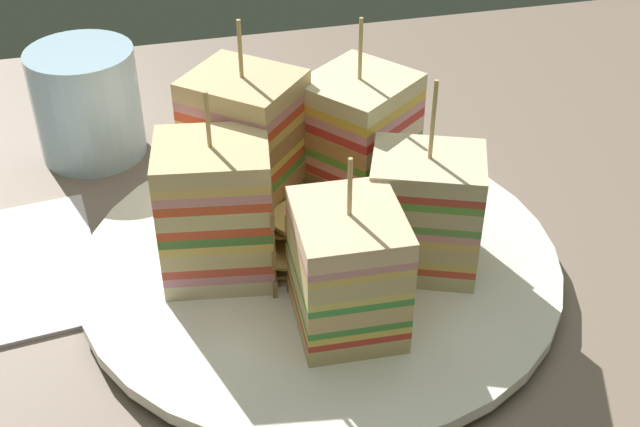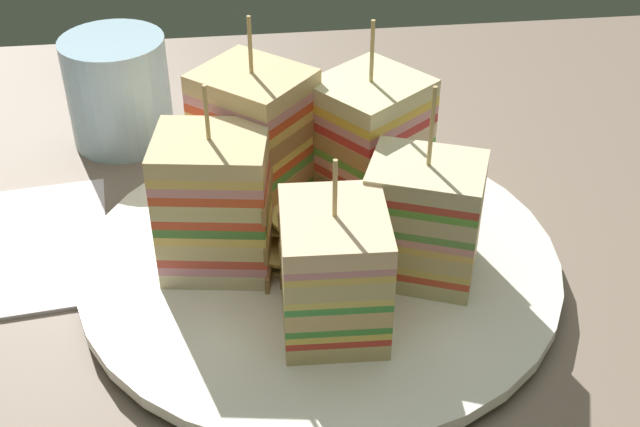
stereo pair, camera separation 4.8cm
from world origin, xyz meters
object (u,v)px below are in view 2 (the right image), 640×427
at_px(sandwich_wedge_3, 423,220).
at_px(drinking_glass, 120,98).
at_px(plate, 320,262).
at_px(chip_pile, 297,236).
at_px(sandwich_wedge_0, 256,146).
at_px(sandwich_wedge_2, 325,272).
at_px(sandwich_wedge_1, 216,207).
at_px(sandwich_wedge_4, 368,146).
at_px(spoon, 299,113).

xyz_separation_m(sandwich_wedge_3, drinking_glass, (-0.18, 0.20, -0.02)).
relative_size(plate, chip_pile, 3.67).
bearing_deg(sandwich_wedge_0, sandwich_wedge_2, -33.97).
xyz_separation_m(sandwich_wedge_1, chip_pile, (0.05, 0.00, -0.03)).
distance_m(sandwich_wedge_4, drinking_glass, 0.21).
xyz_separation_m(sandwich_wedge_0, sandwich_wedge_4, (0.07, -0.00, -0.00)).
bearing_deg(drinking_glass, plate, -54.20).
distance_m(sandwich_wedge_1, drinking_glass, 0.19).
distance_m(plate, sandwich_wedge_2, 0.07).
bearing_deg(sandwich_wedge_4, spoon, -116.56).
xyz_separation_m(sandwich_wedge_2, sandwich_wedge_3, (0.06, 0.04, 0.00)).
relative_size(sandwich_wedge_2, sandwich_wedge_4, 0.82).
distance_m(sandwich_wedge_0, drinking_glass, 0.16).
bearing_deg(drinking_glass, sandwich_wedge_4, -38.47).
bearing_deg(sandwich_wedge_0, sandwich_wedge_3, 2.35).
relative_size(sandwich_wedge_2, chip_pile, 1.33).
height_order(sandwich_wedge_1, sandwich_wedge_4, sandwich_wedge_4).
bearing_deg(sandwich_wedge_4, plate, 15.43).
xyz_separation_m(plate, spoon, (0.01, 0.19, -0.00)).
distance_m(sandwich_wedge_2, sandwich_wedge_3, 0.07).
distance_m(sandwich_wedge_1, spoon, 0.21).
xyz_separation_m(plate, sandwich_wedge_4, (0.04, 0.05, 0.05)).
bearing_deg(sandwich_wedge_0, spoon, 115.82).
height_order(plate, sandwich_wedge_2, sandwich_wedge_2).
bearing_deg(chip_pile, spoon, 84.04).
distance_m(sandwich_wedge_0, spoon, 0.16).
height_order(plate, sandwich_wedge_4, sandwich_wedge_4).
relative_size(sandwich_wedge_0, drinking_glass, 1.62).
xyz_separation_m(sandwich_wedge_1, spoon, (0.07, 0.20, -0.05)).
xyz_separation_m(plate, sandwich_wedge_1, (-0.06, -0.00, 0.05)).
bearing_deg(drinking_glass, sandwich_wedge_0, -53.58).
distance_m(sandwich_wedge_0, chip_pile, 0.06).
xyz_separation_m(sandwich_wedge_4, drinking_glass, (-0.16, 0.13, -0.02)).
bearing_deg(sandwich_wedge_1, sandwich_wedge_3, -0.72).
bearing_deg(sandwich_wedge_2, sandwich_wedge_1, 46.84).
distance_m(sandwich_wedge_0, sandwich_wedge_1, 0.06).
distance_m(plate, chip_pile, 0.02).
bearing_deg(sandwich_wedge_1, chip_pile, 13.40).
xyz_separation_m(sandwich_wedge_1, sandwich_wedge_3, (0.11, -0.02, -0.01)).
bearing_deg(spoon, sandwich_wedge_0, -35.82).
relative_size(sandwich_wedge_0, spoon, 0.98).
relative_size(sandwich_wedge_1, sandwich_wedge_3, 0.97).
xyz_separation_m(sandwich_wedge_3, sandwich_wedge_4, (-0.02, 0.07, 0.01)).
bearing_deg(plate, sandwich_wedge_4, 53.15).
relative_size(plate, sandwich_wedge_1, 2.46).
relative_size(sandwich_wedge_1, spoon, 0.86).
height_order(plate, sandwich_wedge_1, sandwich_wedge_1).
relative_size(sandwich_wedge_1, chip_pile, 1.49).
distance_m(sandwich_wedge_1, chip_pile, 0.05).
distance_m(sandwich_wedge_2, spoon, 0.26).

